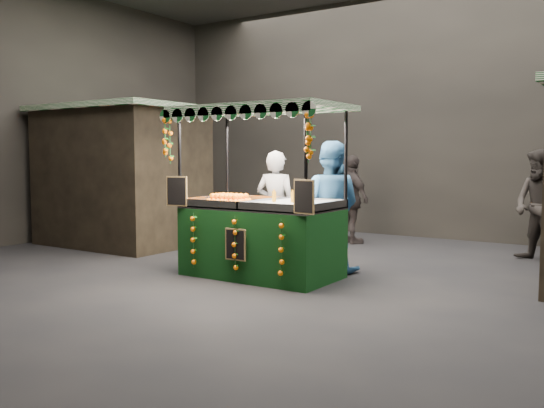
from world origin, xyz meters
The scene contains 10 objects.
ground centered at (0.00, 0.00, 0.00)m, with size 12.00×12.00×0.00m, color black.
market_hall centered at (0.00, 0.00, 3.38)m, with size 12.10×10.10×5.05m.
neighbour_stall_left centered at (-4.40, 1.00, 1.31)m, with size 3.00×2.20×2.60m.
juice_stall centered at (-0.46, -0.10, 0.73)m, with size 2.42×1.42×2.35m.
vendor_grey centered at (-0.75, 0.73, 0.87)m, with size 0.70×0.53×1.75m.
vendor_blue centered at (0.14, 0.79, 0.94)m, with size 1.02×0.85×1.88m.
shopper_0 centered at (-4.45, 2.61, 0.80)m, with size 0.59×0.39×1.61m.
shopper_1 centered at (2.57, 3.23, 0.89)m, with size 1.09×1.03×1.78m.
shopper_2 centered at (-0.78, 3.44, 0.84)m, with size 1.06×0.86×1.69m.
shopper_4 centered at (-4.20, 2.82, 0.91)m, with size 0.94×0.66×1.81m.
Camera 1 is at (4.09, -6.73, 1.67)m, focal length 38.80 mm.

